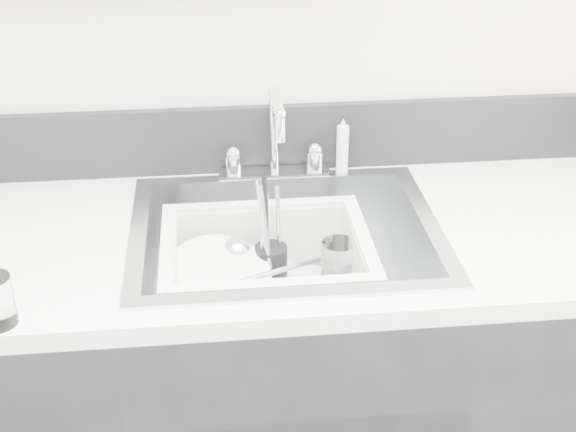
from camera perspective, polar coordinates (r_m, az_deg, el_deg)
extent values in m
cube|color=silver|center=(1.80, -1.21, 14.41)|extent=(3.50, 0.02, 2.60)
cube|color=black|center=(1.95, -0.16, -13.37)|extent=(3.20, 0.62, 0.88)
cube|color=white|center=(1.67, -0.18, -1.59)|extent=(3.20, 0.62, 0.04)
cube|color=black|center=(1.89, -1.11, 5.56)|extent=(3.20, 0.02, 0.16)
cube|color=silver|center=(1.88, -0.98, 3.04)|extent=(0.26, 0.06, 0.02)
cylinder|color=silver|center=(1.87, -3.89, 3.64)|extent=(0.04, 0.04, 0.05)
cylinder|color=silver|center=(1.88, 1.90, 3.91)|extent=(0.04, 0.04, 0.05)
cylinder|color=silver|center=(1.84, -1.00, 5.90)|extent=(0.02, 0.02, 0.20)
cylinder|color=silver|center=(1.73, -0.81, 8.14)|extent=(0.02, 0.15, 0.02)
cylinder|color=silver|center=(1.88, 3.89, 4.96)|extent=(0.03, 0.03, 0.14)
cylinder|color=white|center=(1.71, -4.62, -5.89)|extent=(0.25, 0.25, 0.02)
cylinder|color=white|center=(1.71, -4.48, -5.37)|extent=(0.24, 0.24, 0.02)
cylinder|color=white|center=(1.68, -5.03, -4.48)|extent=(0.28, 0.27, 0.10)
cylinder|color=black|center=(1.75, -1.21, -3.49)|extent=(0.07, 0.07, 0.09)
cylinder|color=silver|center=(1.72, -1.66, -1.07)|extent=(0.01, 0.05, 0.18)
cylinder|color=silver|center=(1.71, -0.74, -1.58)|extent=(0.02, 0.04, 0.16)
cylinder|color=black|center=(1.70, -1.59, -0.62)|extent=(0.01, 0.05, 0.19)
cylinder|color=white|center=(1.74, 3.60, -3.42)|extent=(0.08, 0.08, 0.11)
imported|color=white|center=(1.70, 3.14, -5.79)|extent=(0.13, 0.13, 0.04)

